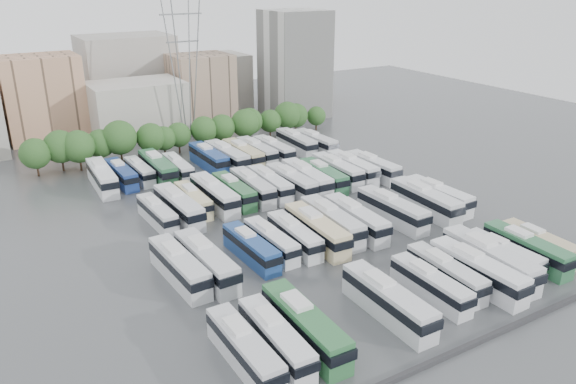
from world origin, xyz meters
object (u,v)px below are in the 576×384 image
bus_r2_s12 (352,167)px  bus_r2_s10 (323,176)px  bus_r0_s11 (503,254)px  bus_r3_s1 (121,174)px  apartment_tower (295,64)px  bus_r0_s10 (490,259)px  bus_r1_s1 (206,261)px  bus_r3_s12 (296,142)px  bus_r0_s1 (276,338)px  bus_r3_s0 (102,177)px  bus_r2_s2 (179,206)px  bus_r2_s3 (193,200)px  bus_r3_s10 (273,149)px  bus_r2_s4 (214,194)px  bus_r2_s11 (337,170)px  bus_r1_s10 (392,209)px  bus_r3_s6 (209,158)px  bus_r2_s9 (307,178)px  bus_r3_s13 (315,142)px  bus_r1_s4 (271,241)px  bus_r1_s13 (438,196)px  bus_r1_s3 (251,248)px  bus_r0_s13 (540,243)px  bus_r2_s7 (270,184)px  bus_r0_s9 (477,271)px  bus_r3_s3 (158,167)px  bus_r3_s2 (140,171)px  bus_r2_s8 (291,182)px  bus_r0_s0 (244,349)px  bus_r3_s7 (227,156)px  bus_r0_s12 (527,249)px  bus_r2_s1 (157,213)px  electricity_pylon (183,54)px  bus_r1_s7 (332,221)px  bus_r2_s5 (234,191)px  bus_r3_s8 (243,154)px  bus_r1_s12 (425,200)px  bus_r2_s6 (252,187)px  bus_r1_s6 (316,230)px  bus_r3_s9 (257,151)px  bus_r0_s7 (430,284)px

bus_r2_s12 → bus_r2_s10: bearing=-171.4°
bus_r0_s11 → bus_r3_s1: (-32.88, 53.89, 0.12)m
apartment_tower → bus_r0_s10: apartment_tower is taller
bus_r1_s1 → bus_r3_s12: bearing=44.7°
bus_r0_s1 → bus_r3_s0: bus_r3_s0 is taller
bus_r0_s10 → bus_r2_s2: bearing=129.9°
bus_r1_s1 → bus_r2_s3: bearing=70.7°
bus_r2_s10 → bus_r3_s1: bus_r2_s10 is taller
bus_r3_s0 → bus_r3_s10: (33.02, -0.60, -0.17)m
bus_r2_s4 → bus_r2_s11: 23.28m
bus_r1_s10 → bus_r3_s6: (-13.31, 36.56, -0.03)m
bus_r2_s9 → bus_r3_s13: (13.39, 17.65, -0.14)m
bus_r0_s11 → bus_r2_s4: (-23.12, 36.21, 0.38)m
bus_r1_s4 → bus_r1_s13: bearing=-1.1°
bus_r1_s3 → bus_r3_s13: bearing=44.9°
bus_r0_s13 → bus_r2_s7: size_ratio=0.89×
bus_r2_s4 → bus_r0_s9: bearing=-66.7°
bus_r3_s1 → bus_r3_s12: bearing=-1.0°
bus_r0_s1 → bus_r3_s3: bearing=85.1°
bus_r2_s2 → bus_r1_s1: bearing=-102.4°
bus_r1_s3 → bus_r3_s2: (-3.25, 36.69, -0.09)m
bus_r0_s1 → bus_r0_s10: bus_r0_s10 is taller
bus_r0_s13 → bus_r2_s8: size_ratio=0.86×
bus_r2_s7 → bus_r2_s12: 16.50m
bus_r1_s13 → bus_r2_s2: size_ratio=0.94×
bus_r1_s13 → bus_r2_s12: bearing=98.9°
apartment_tower → bus_r0_s0: size_ratio=2.18×
bus_r3_s7 → bus_r3_s12: size_ratio=1.07×
bus_r2_s3 → bus_r2_s7: bearing=-0.6°
bus_r0_s12 → bus_r2_s3: 47.87m
bus_r2_s11 → bus_r2_s8: bearing=-173.8°
apartment_tower → bus_r2_s1: 71.19m
bus_r2_s4 → bus_r3_s6: size_ratio=1.03×
electricity_pylon → bus_r1_s7: bearing=-90.4°
bus_r2_s7 → bus_r3_s1: (-19.77, 17.66, -0.08)m
bus_r0_s13 → bus_r3_s6: size_ratio=0.85×
apartment_tower → bus_r2_s5: (-38.82, -44.93, -11.16)m
bus_r0_s10 → electricity_pylon: bearing=100.3°
bus_r2_s10 → bus_r3_s10: size_ratio=1.02×
bus_r1_s4 → bus_r2_s4: (-0.01, 18.18, 0.35)m
bus_r3_s7 → bus_r3_s8: (3.43, 0.08, -0.09)m
apartment_tower → bus_r2_s3: bearing=-135.6°
bus_r2_s2 → bus_r3_s0: 20.01m
electricity_pylon → bus_r1_s12: size_ratio=2.49×
electricity_pylon → bus_r2_s6: size_ratio=2.70×
bus_r1_s6 → bus_r0_s13: bearing=-34.9°
bus_r2_s4 → bus_r3_s9: 23.69m
bus_r0_s13 → bus_r2_s7: bus_r2_s7 is taller
bus_r2_s5 → bus_r3_s6: (3.17, 17.42, 0.14)m
bus_r0_s13 → bus_r0_s7: bearing=-177.2°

